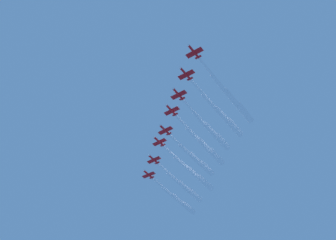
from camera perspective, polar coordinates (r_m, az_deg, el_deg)
The scene contains 8 objects.
jet_lead at distance 241.37m, azimuth 7.78°, elevation 2.54°, with size 53.48×35.94×3.67m.
jet_port_inner at distance 248.86m, azimuth 6.60°, elevation 0.59°, with size 51.60×34.09×3.67m.
jet_starboard_inner at distance 256.89m, azimuth 5.25°, elevation -1.28°, with size 48.43×33.27×3.67m.
jet_port_mid at distance 269.08m, azimuth 4.54°, elevation -3.15°, with size 51.14×35.19×3.69m.
jet_starboard_mid at distance 274.94m, azimuth 3.43°, elevation -4.75°, with size 47.00×31.00×3.69m.
jet_port_outer at distance 290.69m, azimuth 3.19°, elevation -6.43°, with size 53.88×35.41×3.67m.
jet_starboard_outer at distance 297.90m, azimuth 2.04°, elevation -8.05°, with size 49.42×33.45×3.69m.
jet_trail_port at distance 308.04m, azimuth 1.28°, elevation -9.60°, with size 48.86×33.41×3.67m.
Camera 1 is at (70.56, 169.86, 13.21)m, focal length 50.64 mm.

